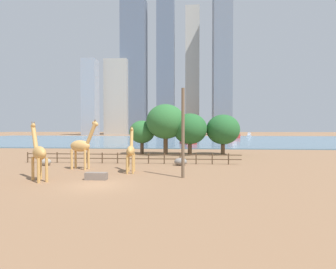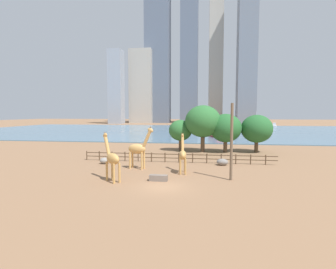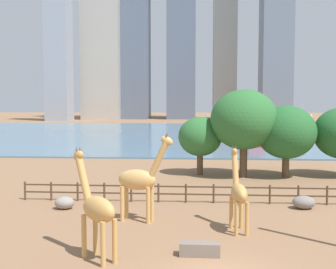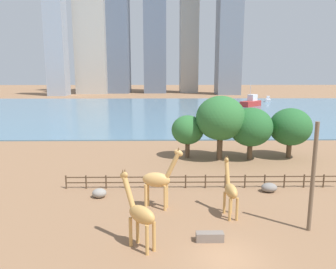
% 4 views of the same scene
% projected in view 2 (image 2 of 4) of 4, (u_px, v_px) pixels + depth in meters
% --- Properties ---
extents(ground_plane, '(400.00, 400.00, 0.00)m').
position_uv_depth(ground_plane, '(196.00, 130.00, 102.67)').
color(ground_plane, '#8C6647').
extents(harbor_water, '(180.00, 86.00, 0.20)m').
position_uv_depth(harbor_water, '(196.00, 131.00, 99.70)').
color(harbor_water, slate).
rests_on(harbor_water, ground).
extents(giraffe_tall, '(2.65, 2.53, 4.85)m').
position_uv_depth(giraffe_tall, '(112.00, 158.00, 25.56)').
color(giraffe_tall, tan).
rests_on(giraffe_tall, ground).
extents(giraffe_companion, '(3.43, 1.39, 5.16)m').
position_uv_depth(giraffe_companion, '(138.00, 149.00, 31.36)').
color(giraffe_companion, tan).
rests_on(giraffe_companion, ground).
extents(giraffe_young, '(1.00, 2.76, 4.49)m').
position_uv_depth(giraffe_young, '(183.00, 155.00, 29.12)').
color(giraffe_young, tan).
rests_on(giraffe_young, ground).
extents(utility_pole, '(0.28, 0.28, 7.67)m').
position_uv_depth(utility_pole, '(232.00, 142.00, 25.88)').
color(utility_pole, brown).
rests_on(utility_pole, ground).
extents(boulder_near_fence, '(1.45, 1.13, 0.85)m').
position_uv_depth(boulder_near_fence, '(222.00, 162.00, 33.59)').
color(boulder_near_fence, gray).
rests_on(boulder_near_fence, ground).
extents(boulder_by_pole, '(1.25, 1.07, 0.81)m').
position_uv_depth(boulder_by_pole, '(105.00, 161.00, 34.67)').
color(boulder_by_pole, gray).
rests_on(boulder_by_pole, ground).
extents(feeding_trough, '(1.80, 0.60, 0.60)m').
position_uv_depth(feeding_trough, '(158.00, 178.00, 25.80)').
color(feeding_trough, '#72665B').
rests_on(feeding_trough, ground).
extents(enclosure_fence, '(26.12, 0.14, 1.30)m').
position_uv_depth(enclosure_fence, '(175.00, 157.00, 35.57)').
color(enclosure_fence, '#4C3826').
rests_on(enclosure_fence, ground).
extents(tree_left_large, '(4.13, 4.13, 5.50)m').
position_uv_depth(tree_left_large, '(180.00, 130.00, 46.70)').
color(tree_left_large, brown).
rests_on(tree_left_large, ground).
extents(tree_center_broad, '(5.28, 5.28, 6.43)m').
position_uv_depth(tree_center_broad, '(257.00, 129.00, 44.48)').
color(tree_center_broad, brown).
rests_on(tree_center_broad, ground).
extents(tree_right_tall, '(6.11, 6.11, 8.06)m').
position_uv_depth(tree_right_tall, '(203.00, 121.00, 44.90)').
color(tree_right_tall, brown).
rests_on(tree_right_tall, ground).
extents(tree_left_small, '(5.39, 5.39, 6.58)m').
position_uv_depth(tree_left_small, '(226.00, 128.00, 44.53)').
color(tree_left_small, brown).
rests_on(tree_left_small, ground).
extents(boat_ferry, '(3.01, 5.07, 2.10)m').
position_uv_depth(boat_ferry, '(274.00, 126.00, 121.13)').
color(boat_ferry, silver).
rests_on(boat_ferry, harbor_water).
extents(boat_sailboat, '(4.53, 7.73, 3.21)m').
position_uv_depth(boat_sailboat, '(217.00, 133.00, 71.65)').
color(boat_sailboat, '#B22D28').
rests_on(boat_sailboat, harbor_water).
extents(boat_tug, '(8.08, 8.20, 7.62)m').
position_uv_depth(boat_tug, '(257.00, 126.00, 106.33)').
color(boat_tug, '#B22D28').
rests_on(boat_tug, harbor_water).
extents(skyline_tower_needle, '(9.48, 15.90, 87.12)m').
position_uv_depth(skyline_tower_needle, '(216.00, 61.00, 183.42)').
color(skyline_tower_needle, '#ADA89E').
rests_on(skyline_tower_needle, ground).
extents(skyline_block_central, '(15.49, 11.88, 50.20)m').
position_uv_depth(skyline_block_central, '(142.00, 87.00, 181.89)').
color(skyline_block_central, '#ADA89E').
rests_on(skyline_block_central, ground).
extents(skyline_tower_glass, '(11.75, 12.94, 103.58)m').
position_uv_depth(skyline_tower_glass, '(189.00, 48.00, 181.43)').
color(skyline_tower_glass, slate).
rests_on(skyline_tower_glass, ground).
extents(skyline_block_left, '(16.76, 14.63, 94.26)m').
position_uv_depth(skyline_block_left, '(158.00, 56.00, 185.09)').
color(skyline_block_left, slate).
rests_on(skyline_block_left, ground).
extents(skyline_block_right, '(11.31, 13.41, 90.02)m').
position_uv_depth(skyline_block_right, '(247.00, 52.00, 163.89)').
color(skyline_block_right, slate).
rests_on(skyline_block_right, ground).
extents(skyline_tower_short, '(8.65, 9.05, 47.26)m').
position_uv_depth(skyline_tower_short, '(116.00, 87.00, 169.28)').
color(skyline_tower_short, '#939EAD').
rests_on(skyline_tower_short, ground).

